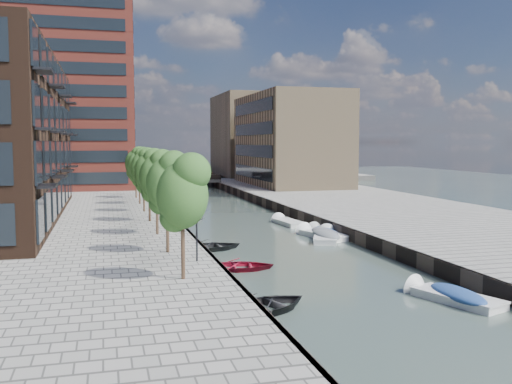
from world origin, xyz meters
name	(u,v)px	position (x,y,z in m)	size (l,w,h in m)	color
water	(216,210)	(0.00, 40.00, 0.00)	(300.00, 300.00, 0.00)	#38473F
quay_right	(346,201)	(16.00, 40.00, 0.50)	(20.00, 140.00, 1.00)	gray
quay_wall_left	(161,207)	(-6.10, 40.00, 0.50)	(0.25, 140.00, 1.00)	#332823
quay_wall_right	(267,204)	(6.10, 40.00, 0.50)	(0.25, 140.00, 1.00)	#332823
far_closure	(163,175)	(0.00, 100.00, 0.50)	(80.00, 40.00, 1.00)	gray
apartment_block	(9,138)	(-20.00, 30.00, 8.00)	(8.00, 38.00, 14.00)	black
tower	(68,84)	(-17.00, 65.00, 16.00)	(18.00, 18.00, 30.00)	maroon
tan_block_near	(289,140)	(16.00, 62.00, 8.00)	(12.00, 25.00, 14.00)	#9B825F
tan_block_far	(249,135)	(16.00, 88.00, 9.00)	(12.00, 20.00, 16.00)	#9B825F
bridge	(180,180)	(0.00, 72.00, 1.39)	(13.00, 6.00, 1.30)	gray
tree_0	(182,190)	(-8.50, 4.00, 5.31)	(2.50, 2.50, 5.95)	#382619
tree_1	(167,181)	(-8.50, 11.00, 5.31)	(2.50, 2.50, 5.95)	#382619
tree_2	(156,174)	(-8.50, 18.00, 5.31)	(2.50, 2.50, 5.95)	#382619
tree_3	(149,170)	(-8.50, 25.00, 5.31)	(2.50, 2.50, 5.95)	#382619
tree_4	(143,166)	(-8.50, 32.00, 5.31)	(2.50, 2.50, 5.95)	#382619
tree_5	(139,164)	(-8.50, 39.00, 5.31)	(2.50, 2.50, 5.95)	#382619
tree_6	(136,162)	(-8.50, 46.00, 5.31)	(2.50, 2.50, 5.95)	#382619
lamp_0	(197,216)	(-7.20, 8.00, 3.51)	(0.24, 0.24, 4.12)	black
lamp_1	(166,192)	(-7.20, 24.00, 3.51)	(0.24, 0.24, 4.12)	black
lamp_2	(151,180)	(-7.20, 40.00, 3.51)	(0.24, 0.24, 4.12)	black
sloop_0	(263,312)	(-5.31, 1.00, 0.00)	(3.39, 4.75, 0.98)	black
sloop_1	(209,250)	(-5.04, 16.16, 0.00)	(3.29, 4.61, 0.95)	black
sloop_2	(239,270)	(-4.43, 9.54, 0.00)	(3.01, 4.22, 0.87)	maroon
sloop_3	(182,220)	(-4.83, 32.18, 0.00)	(3.10, 4.34, 0.90)	white
sloop_4	(164,203)	(-4.93, 48.70, 0.00)	(3.61, 5.05, 1.05)	black
motorboat_0	(449,296)	(3.86, 0.43, 0.19)	(3.18, 5.07, 1.60)	white
motorboat_1	(326,237)	(4.63, 18.20, 0.21)	(3.60, 5.33, 1.69)	silver
motorboat_2	(286,223)	(4.23, 27.11, 0.09)	(2.09, 4.80, 1.55)	white
motorboat_3	(323,232)	(5.24, 20.39, 0.18)	(1.72, 4.50, 1.48)	#B1B1AF
motorboat_4	(321,234)	(4.65, 19.35, 0.21)	(3.20, 5.39, 1.70)	white
car	(252,179)	(11.13, 66.50, 1.66)	(1.57, 3.90, 1.33)	#A4A5A9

